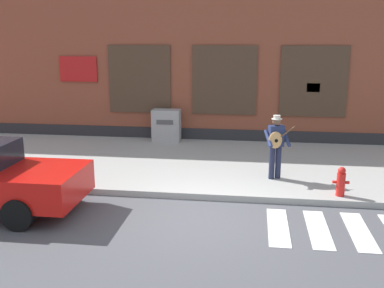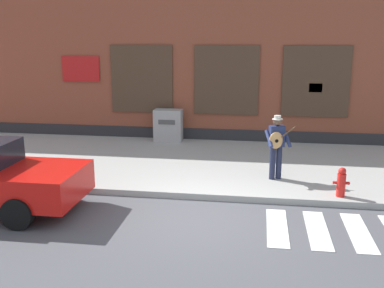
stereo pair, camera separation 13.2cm
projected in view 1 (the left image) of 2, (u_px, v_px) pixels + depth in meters
ground_plane at (201, 218)px, 9.66m from camera, size 160.00×160.00×0.00m
sidewalk at (217, 164)px, 13.38m from camera, size 28.00×5.72×0.15m
building_backdrop at (228, 46)px, 17.27m from camera, size 28.00×4.06×6.80m
busker at (276, 143)px, 11.55m from camera, size 0.78×0.66×1.68m
utility_box at (166, 125)px, 15.82m from camera, size 0.98×0.55×1.13m
fire_hydrant at (341, 182)px, 10.45m from camera, size 0.38×0.20×0.70m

